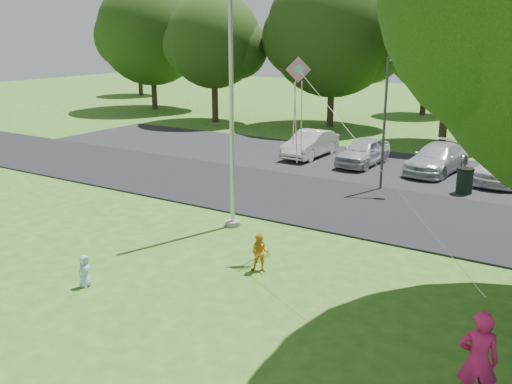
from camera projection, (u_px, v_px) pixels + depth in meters
The scene contains 11 objects.
ground at pixel (235, 315), 12.62m from camera, with size 120.00×120.00×0.00m, color #33671B.
park_road at pixel (380, 211), 19.93m from camera, with size 60.00×6.00×0.06m, color black.
parking_strip at pixel (433, 173), 25.21m from camera, with size 42.00×7.00×0.06m, color black.
flagpole at pixel (231, 96), 17.37m from camera, with size 0.50×0.50×10.00m.
street_lamp at pixel (391, 112), 21.81m from camera, with size 1.39×0.63×5.15m.
trash_can at pixel (465, 181), 21.90m from camera, with size 0.66×0.66×1.04m.
parked_cars at pixel (467, 161), 24.45m from camera, with size 14.36×5.15×1.40m.
woman at pixel (478, 361), 9.25m from camera, with size 0.66×0.43×1.80m, color #CA1B66.
child_yellow at pixel (260, 253), 14.82m from camera, with size 0.50×0.39×1.03m, color orange.
child_blue at pixel (85, 271), 13.97m from camera, with size 0.40×0.26×0.81m, color #A6CAFF.
kite at pixel (301, 88), 15.05m from camera, with size 6.28×5.07×3.40m.
Camera 1 is at (6.51, -9.38, 6.05)m, focal length 40.00 mm.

